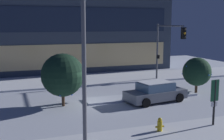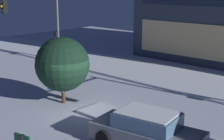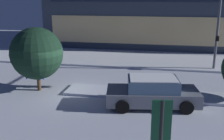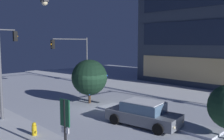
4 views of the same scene
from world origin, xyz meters
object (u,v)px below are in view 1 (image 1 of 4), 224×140
at_px(street_lamp_arched, 80,30).
at_px(decorated_tree_left_of_median, 197,72).
at_px(decorated_tree_median, 63,75).
at_px(traffic_light_corner_far_right, 167,42).
at_px(car_near, 155,92).
at_px(parking_info_sign, 215,98).
at_px(fire_hydrant, 160,126).

xyz_separation_m(street_lamp_arched, decorated_tree_left_of_median, (11.39, 6.51, -3.60)).
bearing_deg(decorated_tree_median, street_lamp_arched, -91.84).
relative_size(traffic_light_corner_far_right, decorated_tree_left_of_median, 1.93).
relative_size(car_near, street_lamp_arched, 0.58).
bearing_deg(decorated_tree_left_of_median, parking_info_sign, -119.18).
bearing_deg(parking_info_sign, fire_hydrant, 78.19).
height_order(parking_info_sign, decorated_tree_left_of_median, decorated_tree_left_of_median).
bearing_deg(parking_info_sign, car_near, -4.59).
distance_m(fire_hydrant, decorated_tree_left_of_median, 10.44).
bearing_deg(decorated_tree_median, car_near, -9.47).
distance_m(fire_hydrant, parking_info_sign, 3.49).
distance_m(parking_info_sign, decorated_tree_left_of_median, 8.50).
height_order(street_lamp_arched, decorated_tree_left_of_median, street_lamp_arched).
relative_size(street_lamp_arched, decorated_tree_left_of_median, 2.81).
xyz_separation_m(street_lamp_arched, fire_hydrant, (4.00, -0.74, -4.95)).
bearing_deg(car_near, fire_hydrant, -124.60).
relative_size(street_lamp_arched, parking_info_sign, 3.08).
height_order(decorated_tree_median, decorated_tree_left_of_median, decorated_tree_median).
xyz_separation_m(parking_info_sign, decorated_tree_median, (-7.05, 7.05, 0.51)).
bearing_deg(decorated_tree_left_of_median, car_near, -162.23).
relative_size(parking_info_sign, decorated_tree_left_of_median, 0.91).
bearing_deg(decorated_tree_left_of_median, street_lamp_arched, -150.23).
height_order(traffic_light_corner_far_right, decorated_tree_median, traffic_light_corner_far_right).
bearing_deg(parking_info_sign, decorated_tree_median, 36.10).
bearing_deg(car_near, street_lamp_arched, -152.22).
relative_size(traffic_light_corner_far_right, parking_info_sign, 2.12).
xyz_separation_m(decorated_tree_median, decorated_tree_left_of_median, (11.19, 0.37, -0.44)).
relative_size(car_near, decorated_tree_left_of_median, 1.63).
relative_size(car_near, traffic_light_corner_far_right, 0.84).
bearing_deg(fire_hydrant, decorated_tree_left_of_median, 44.48).
xyz_separation_m(street_lamp_arched, parking_info_sign, (7.24, -0.90, -3.67)).
distance_m(traffic_light_corner_far_right, street_lamp_arched, 15.42).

